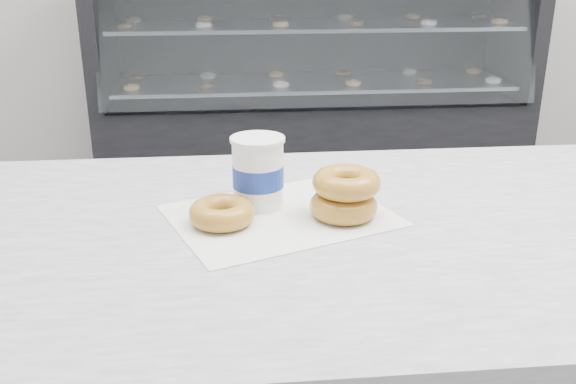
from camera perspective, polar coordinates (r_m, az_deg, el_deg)
The scene contains 5 objects.
display_case at distance 3.76m, azimuth 2.20°, elevation 8.40°, with size 2.40×0.74×1.25m.
wax_paper at distance 1.04m, azimuth -0.67°, elevation -2.10°, with size 0.34×0.26×0.00m, color white.
donut_single at distance 1.01m, azimuth -5.90°, elevation -1.85°, with size 0.10×0.10×0.04m, color #BD8033.
donut_stack at distance 1.03m, azimuth 5.08°, elevation -0.19°, with size 0.14×0.14×0.08m.
coffee_cup at distance 1.06m, azimuth -2.68°, elevation 1.81°, with size 0.11×0.11×0.12m.
Camera 1 is at (-0.50, -1.51, 1.31)m, focal length 40.00 mm.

